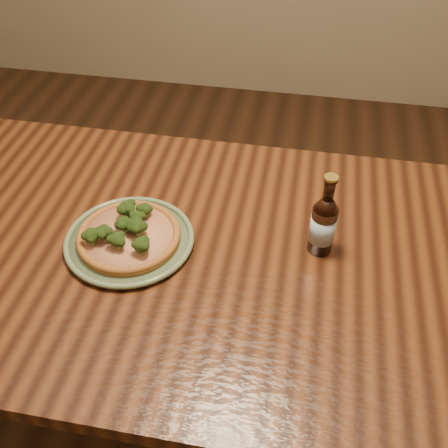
% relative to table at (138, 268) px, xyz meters
% --- Properties ---
extents(ground, '(4.50, 4.50, 0.00)m').
position_rel_table_xyz_m(ground, '(0.00, -0.10, -0.66)').
color(ground, '#382111').
rests_on(ground, ground).
extents(table, '(1.60, 0.90, 0.75)m').
position_rel_table_xyz_m(table, '(0.00, 0.00, 0.00)').
color(table, '#48230F').
rests_on(table, ground).
extents(plate, '(0.30, 0.30, 0.02)m').
position_rel_table_xyz_m(plate, '(-0.01, -0.01, 0.10)').
color(plate, '#5C6B4A').
rests_on(plate, table).
extents(pizza, '(0.24, 0.24, 0.06)m').
position_rel_table_xyz_m(pizza, '(-0.01, -0.01, 0.12)').
color(pizza, brown).
rests_on(pizza, plate).
extents(beer_bottle, '(0.06, 0.06, 0.21)m').
position_rel_table_xyz_m(beer_bottle, '(0.43, 0.06, 0.17)').
color(beer_bottle, black).
rests_on(beer_bottle, table).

